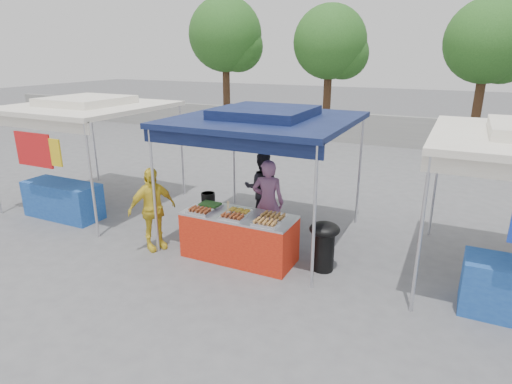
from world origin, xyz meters
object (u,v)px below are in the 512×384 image
at_px(vendor_table, 239,236).
at_px(helper_man, 262,187).
at_px(wok_burner, 324,242).
at_px(vendor_woman, 268,203).
at_px(cooking_pot, 208,197).
at_px(customer_person, 152,209).

bearing_deg(vendor_table, helper_man, 102.60).
xyz_separation_m(wok_burner, vendor_woman, (-1.29, 0.57, 0.32)).
xyz_separation_m(cooking_pot, helper_man, (0.45, 1.45, -0.16)).
relative_size(wok_burner, vendor_woman, 0.52).
bearing_deg(vendor_table, customer_person, -168.67).
relative_size(vendor_table, cooking_pot, 7.59).
height_order(vendor_table, customer_person, customer_person).
bearing_deg(vendor_table, vendor_woman, 76.36).
bearing_deg(helper_man, customer_person, 33.68).
relative_size(cooking_pot, wok_burner, 0.30).
distance_m(vendor_table, customer_person, 1.70).
bearing_deg(wok_burner, vendor_woman, 177.35).
relative_size(cooking_pot, vendor_woman, 0.16).
bearing_deg(vendor_woman, helper_man, -72.14).
xyz_separation_m(helper_man, customer_person, (-1.22, -2.15, 0.02)).
height_order(helper_man, customer_person, customer_person).
bearing_deg(helper_man, vendor_table, 75.91).
bearing_deg(vendor_table, cooking_pot, 156.21).
height_order(wok_burner, helper_man, helper_man).
height_order(wok_burner, customer_person, customer_person).
distance_m(vendor_woman, customer_person, 2.16).
height_order(cooking_pot, helper_man, helper_man).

